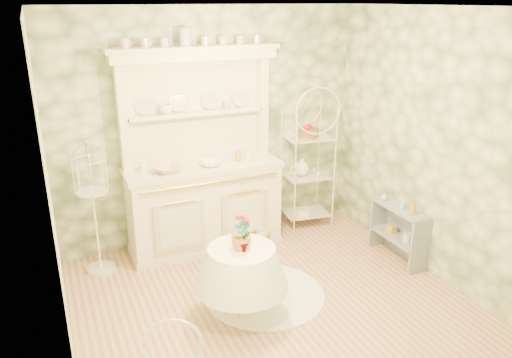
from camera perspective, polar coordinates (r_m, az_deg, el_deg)
name	(u,v)px	position (r m, az deg, el deg)	size (l,w,h in m)	color
floor	(277,311)	(4.84, 2.46, -14.80)	(3.60, 3.60, 0.00)	tan
ceiling	(283,7)	(3.98, 3.07, 19.08)	(3.60, 3.60, 0.00)	white
wall_left	(52,209)	(3.83, -22.25, -3.22)	(3.60, 3.60, 0.00)	beige
wall_right	(444,151)	(5.24, 20.68, 3.05)	(3.60, 3.60, 0.00)	beige
wall_back	(211,128)	(5.82, -5.18, 5.86)	(3.60, 3.60, 0.00)	beige
wall_front	(429,278)	(2.87, 19.13, -10.63)	(3.60, 3.60, 0.00)	beige
kitchen_dresser	(202,153)	(5.56, -6.14, 2.95)	(1.87, 0.61, 2.29)	white
bakers_rack	(308,161)	(6.26, 5.91, 2.11)	(0.53, 0.38, 1.71)	white
side_shelf	(399,234)	(5.79, 15.98, -6.04)	(0.26, 0.69, 0.59)	gray
round_table	(242,288)	(4.57, -1.62, -12.31)	(0.58, 0.58, 0.64)	white
birdcage_stand	(94,211)	(5.41, -17.99, -3.46)	(0.33, 0.33, 1.40)	white
floor_basket	(255,237)	(5.89, -0.07, -6.66)	(0.38, 0.38, 0.25)	#8E5A3E
lace_rug	(264,294)	(5.06, 0.96, -13.01)	(1.19, 1.19, 0.01)	white
bowl_floral	(167,171)	(5.41, -10.10, 0.86)	(0.30, 0.30, 0.07)	white
bowl_white	(211,166)	(5.54, -5.19, 1.54)	(0.23, 0.23, 0.07)	white
cup_left	(166,112)	(5.50, -10.26, 7.58)	(0.14, 0.14, 0.11)	white
cup_right	(227,106)	(5.70, -3.32, 8.28)	(0.10, 0.10, 0.09)	white
potted_geranium	(243,237)	(4.27, -1.55, -6.62)	(0.15, 0.10, 0.29)	#3F7238
bottle_amber	(413,208)	(5.50, 17.52, -3.20)	(0.06, 0.06, 0.16)	#AD862C
bottle_blue	(403,205)	(5.63, 16.47, -2.86)	(0.05, 0.05, 0.10)	#A6C8DF
bottle_glass	(384,197)	(5.81, 14.43, -2.03)	(0.07, 0.07, 0.09)	silver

